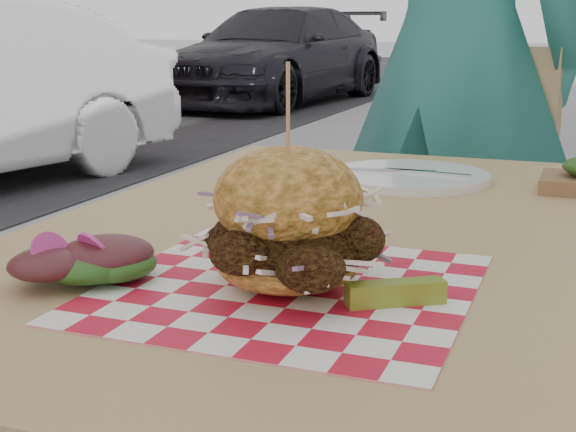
{
  "coord_description": "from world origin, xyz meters",
  "views": [
    {
      "loc": [
        0.19,
        -0.91,
        1.01
      ],
      "look_at": [
        -0.08,
        -0.19,
        0.82
      ],
      "focal_mm": 50.0,
      "sensor_mm": 36.0,
      "label": 1
    }
  ],
  "objects_px": {
    "sandwich": "(288,227)",
    "diner": "(455,47)",
    "car_dark": "(278,55)",
    "patio_table": "(353,283)",
    "patio_chair": "(477,205)"
  },
  "relations": [
    {
      "from": "diner",
      "to": "car_dark",
      "type": "bearing_deg",
      "value": -46.95
    },
    {
      "from": "car_dark",
      "to": "patio_table",
      "type": "bearing_deg",
      "value": -61.98
    },
    {
      "from": "car_dark",
      "to": "patio_chair",
      "type": "relative_size",
      "value": 4.35
    },
    {
      "from": "car_dark",
      "to": "sandwich",
      "type": "height_order",
      "value": "car_dark"
    },
    {
      "from": "patio_table",
      "to": "patio_chair",
      "type": "xyz_separation_m",
      "value": [
        0.02,
        1.07,
        -0.12
      ]
    },
    {
      "from": "diner",
      "to": "patio_chair",
      "type": "bearing_deg",
      "value": 149.28
    },
    {
      "from": "car_dark",
      "to": "sandwich",
      "type": "xyz_separation_m",
      "value": [
        3.52,
        -8.89,
        0.21
      ]
    },
    {
      "from": "sandwich",
      "to": "patio_chair",
      "type": "bearing_deg",
      "value": 89.4
    },
    {
      "from": "car_dark",
      "to": "patio_table",
      "type": "relative_size",
      "value": 3.44
    },
    {
      "from": "car_dark",
      "to": "sandwich",
      "type": "bearing_deg",
      "value": -62.54
    },
    {
      "from": "patio_chair",
      "to": "car_dark",
      "type": "bearing_deg",
      "value": 128.41
    },
    {
      "from": "patio_chair",
      "to": "sandwich",
      "type": "xyz_separation_m",
      "value": [
        -0.01,
        -1.34,
        0.26
      ]
    },
    {
      "from": "diner",
      "to": "patio_chair",
      "type": "relative_size",
      "value": 1.99
    },
    {
      "from": "patio_table",
      "to": "sandwich",
      "type": "bearing_deg",
      "value": -88.13
    },
    {
      "from": "sandwich",
      "to": "diner",
      "type": "bearing_deg",
      "value": 93.13
    }
  ]
}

